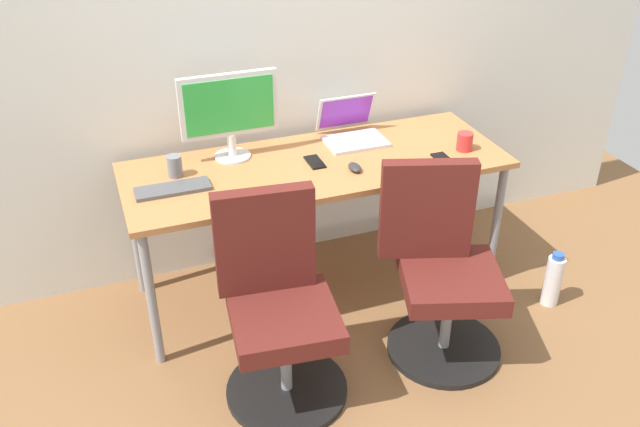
% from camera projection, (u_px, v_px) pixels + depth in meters
% --- Properties ---
extents(ground_plane, '(5.28, 5.28, 0.00)m').
position_uv_depth(ground_plane, '(317.00, 286.00, 3.73)').
color(ground_plane, brown).
extents(back_wall, '(4.40, 0.04, 2.60)m').
position_uv_depth(back_wall, '(287.00, 28.00, 3.41)').
color(back_wall, silver).
rests_on(back_wall, ground).
extents(desk, '(1.88, 0.69, 0.75)m').
position_uv_depth(desk, '(317.00, 174.00, 3.38)').
color(desk, '#B77542').
rests_on(desk, ground).
extents(office_chair_left, '(0.54, 0.54, 0.94)m').
position_uv_depth(office_chair_left, '(278.00, 309.00, 2.89)').
color(office_chair_left, black).
rests_on(office_chair_left, ground).
extents(office_chair_right, '(0.55, 0.55, 0.94)m').
position_uv_depth(office_chair_right, '(441.00, 273.00, 3.12)').
color(office_chair_right, black).
rests_on(office_chair_right, ground).
extents(water_bottle_on_floor, '(0.09, 0.09, 0.31)m').
position_uv_depth(water_bottle_on_floor, '(553.00, 280.00, 3.53)').
color(water_bottle_on_floor, white).
rests_on(water_bottle_on_floor, ground).
extents(desktop_monitor, '(0.48, 0.18, 0.43)m').
position_uv_depth(desktop_monitor, '(229.00, 110.00, 3.27)').
color(desktop_monitor, silver).
rests_on(desktop_monitor, desk).
extents(open_laptop, '(0.31, 0.30, 0.22)m').
position_uv_depth(open_laptop, '(352.00, 129.00, 3.56)').
color(open_laptop, silver).
rests_on(open_laptop, desk).
extents(keyboard_by_monitor, '(0.34, 0.12, 0.02)m').
position_uv_depth(keyboard_by_monitor, '(265.00, 198.00, 3.03)').
color(keyboard_by_monitor, '#515156').
rests_on(keyboard_by_monitor, desk).
extents(keyboard_by_laptop, '(0.34, 0.12, 0.02)m').
position_uv_depth(keyboard_by_laptop, '(173.00, 189.00, 3.10)').
color(keyboard_by_laptop, '#515156').
rests_on(keyboard_by_laptop, desk).
extents(mouse_by_monitor, '(0.06, 0.10, 0.03)m').
position_uv_depth(mouse_by_monitor, '(355.00, 167.00, 3.27)').
color(mouse_by_monitor, '#2D2D2D').
rests_on(mouse_by_monitor, desk).
extents(mouse_by_laptop, '(0.06, 0.10, 0.03)m').
position_uv_depth(mouse_by_laptop, '(423.00, 165.00, 3.29)').
color(mouse_by_laptop, '#2D2D2D').
rests_on(mouse_by_laptop, desk).
extents(coffee_mug, '(0.08, 0.08, 0.09)m').
position_uv_depth(coffee_mug, '(465.00, 142.00, 3.45)').
color(coffee_mug, red).
rests_on(coffee_mug, desk).
extents(pen_cup, '(0.07, 0.07, 0.10)m').
position_uv_depth(pen_cup, '(175.00, 166.00, 3.20)').
color(pen_cup, slate).
rests_on(pen_cup, desk).
extents(phone_near_laptop, '(0.07, 0.14, 0.01)m').
position_uv_depth(phone_near_laptop, '(443.00, 159.00, 3.37)').
color(phone_near_laptop, black).
rests_on(phone_near_laptop, desk).
extents(phone_near_monitor, '(0.07, 0.14, 0.01)m').
position_uv_depth(phone_near_monitor, '(315.00, 162.00, 3.34)').
color(phone_near_monitor, black).
rests_on(phone_near_monitor, desk).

